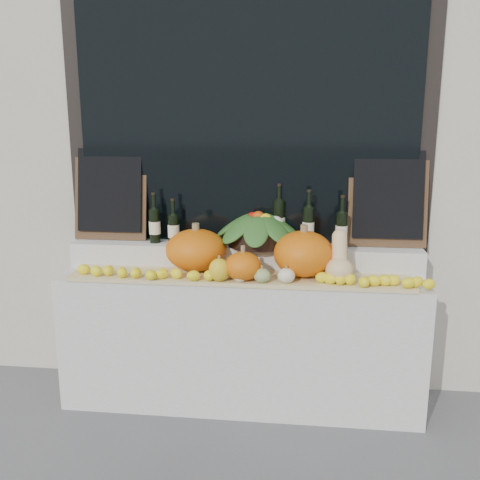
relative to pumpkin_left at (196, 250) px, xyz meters
name	(u,v)px	position (x,y,z in m)	size (l,w,h in m)	color
storefront_facade	(253,61)	(0.29, 0.75, 1.21)	(7.00, 0.94, 4.50)	beige
display_sill	(241,338)	(0.29, 0.03, -0.60)	(2.30, 0.55, 0.88)	silver
rear_tier	(244,256)	(0.29, 0.18, -0.08)	(2.30, 0.25, 0.16)	silver
straw_bedding	(239,278)	(0.29, -0.10, -0.14)	(2.10, 0.32, 0.03)	tan
pumpkin_left	(196,250)	(0.00, 0.00, 0.00)	(0.39, 0.39, 0.26)	orange
pumpkin_right	(303,254)	(0.68, -0.05, 0.01)	(0.37, 0.37, 0.28)	orange
pumpkin_center	(243,266)	(0.32, -0.18, -0.05)	(0.22, 0.22, 0.17)	orange
butternut_squash	(339,261)	(0.89, -0.13, -0.01)	(0.16, 0.22, 0.30)	#EFC68C
decorative_gourds	(240,273)	(0.31, -0.21, -0.08)	(0.51, 0.13, 0.16)	#3C7021
lemon_heap	(237,276)	(0.29, -0.21, -0.10)	(2.20, 0.16, 0.06)	yellow
produce_bowl	(258,228)	(0.38, 0.16, 0.11)	(0.60, 0.60, 0.24)	black
wine_bottle_far_left	(155,225)	(-0.31, 0.16, 0.12)	(0.08, 0.08, 0.34)	black
wine_bottle_near_left	(174,229)	(-0.18, 0.15, 0.10)	(0.08, 0.08, 0.30)	black
wine_bottle_tall	(279,221)	(0.51, 0.25, 0.15)	(0.08, 0.08, 0.40)	black
wine_bottle_near_right	(308,226)	(0.71, 0.17, 0.14)	(0.08, 0.08, 0.37)	black
wine_bottle_far_right	(341,230)	(0.91, 0.15, 0.12)	(0.08, 0.08, 0.34)	black
chalkboard_left	(110,192)	(-0.63, 0.24, 0.32)	(0.50, 0.13, 0.61)	#4C331E
chalkboard_right	(388,197)	(1.21, 0.24, 0.32)	(0.50, 0.13, 0.61)	#4C331E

